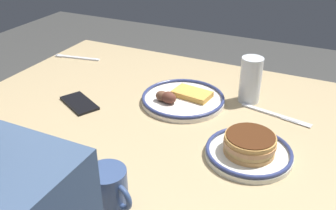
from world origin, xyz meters
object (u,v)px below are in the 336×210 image
object	(u,v)px
plate_center_pancakes	(249,149)
fork_near	(77,58)
plate_near_main	(182,98)
coffee_mug	(109,188)
drinking_glass	(250,82)
butter_knife	(275,115)
cell_phone	(79,103)

from	to	relation	value
plate_center_pancakes	fork_near	bearing A→B (deg)	-23.77
plate_near_main	coffee_mug	distance (m)	0.49
plate_near_main	drinking_glass	bearing A→B (deg)	-151.23
drinking_glass	fork_near	size ratio (longest dim) A/B	0.75
plate_near_main	plate_center_pancakes	world-z (taller)	plate_center_pancakes
drinking_glass	butter_knife	xyz separation A→B (m)	(-0.10, 0.06, -0.06)
plate_near_main	butter_knife	size ratio (longest dim) A/B	1.22
drinking_glass	fork_near	distance (m)	0.74
plate_center_pancakes	cell_phone	bearing A→B (deg)	-4.19
butter_knife	coffee_mug	bearing A→B (deg)	65.20
plate_near_main	fork_near	bearing A→B (deg)	-16.79
coffee_mug	cell_phone	distance (m)	0.48
plate_near_main	cell_phone	bearing A→B (deg)	27.52
plate_near_main	cell_phone	size ratio (longest dim) A/B	1.87
coffee_mug	cell_phone	size ratio (longest dim) A/B	0.79
plate_center_pancakes	coffee_mug	distance (m)	0.37
drinking_glass	butter_knife	bearing A→B (deg)	148.83
coffee_mug	drinking_glass	xyz separation A→B (m)	(-0.15, -0.59, 0.02)
coffee_mug	drinking_glass	bearing A→B (deg)	-103.83
plate_center_pancakes	cell_phone	world-z (taller)	plate_center_pancakes
drinking_glass	butter_knife	size ratio (longest dim) A/B	0.68
fork_near	cell_phone	bearing A→B (deg)	128.58
plate_near_main	coffee_mug	xyz separation A→B (m)	(-0.04, 0.49, 0.03)
plate_near_main	butter_knife	xyz separation A→B (m)	(-0.29, -0.04, -0.01)
coffee_mug	fork_near	bearing A→B (deg)	-47.93
plate_center_pancakes	drinking_glass	size ratio (longest dim) A/B	1.49
butter_knife	cell_phone	bearing A→B (deg)	18.61
fork_near	coffee_mug	bearing A→B (deg)	132.07
drinking_glass	butter_knife	distance (m)	0.13
fork_near	butter_knife	size ratio (longest dim) A/B	0.90
plate_center_pancakes	coffee_mug	size ratio (longest dim) A/B	1.95
plate_near_main	cell_phone	distance (m)	0.33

